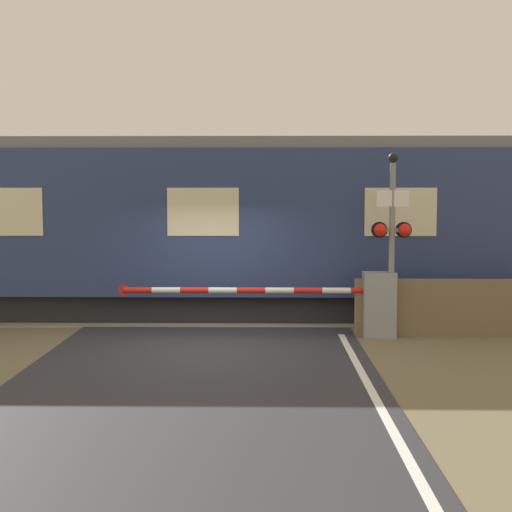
{
  "coord_description": "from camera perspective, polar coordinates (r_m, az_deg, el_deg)",
  "views": [
    {
      "loc": [
        1.01,
        -12.42,
        2.65
      ],
      "look_at": [
        0.81,
        1.52,
        1.48
      ],
      "focal_mm": 50.0,
      "sensor_mm": 36.0,
      "label": 1
    }
  ],
  "objects": [
    {
      "name": "track_bed",
      "position": [
        16.0,
        -2.8,
        -4.64
      ],
      "size": [
        36.0,
        3.2,
        0.13
      ],
      "color": "gray",
      "rests_on": "ground_plane"
    },
    {
      "name": "roadside_fence",
      "position": [
        14.05,
        16.73,
        -3.99
      ],
      "size": [
        4.34,
        0.06,
        1.1
      ],
      "color": "#726047",
      "rests_on": "ground_plane"
    },
    {
      "name": "train",
      "position": [
        15.82,
        -3.79,
        2.35
      ],
      "size": [
        14.41,
        2.88,
        3.86
      ],
      "color": "black",
      "rests_on": "ground_plane"
    },
    {
      "name": "ground_plane",
      "position": [
        12.74,
        -3.76,
        -7.21
      ],
      "size": [
        80.0,
        80.0,
        0.0
      ],
      "primitive_type": "plane",
      "color": "#6B6047"
    },
    {
      "name": "crossing_barrier",
      "position": [
        13.6,
        8.25,
        -3.67
      ],
      "size": [
        5.23,
        0.44,
        1.22
      ],
      "color": "gray",
      "rests_on": "ground_plane"
    },
    {
      "name": "signal_post",
      "position": [
        13.5,
        10.83,
        1.82
      ],
      "size": [
        0.75,
        0.26,
        3.45
      ],
      "color": "gray",
      "rests_on": "ground_plane"
    }
  ]
}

